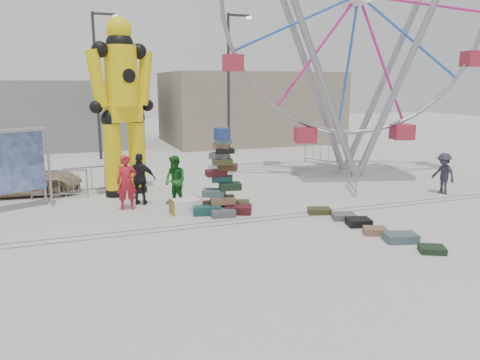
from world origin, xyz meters
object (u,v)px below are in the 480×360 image
object	(u,v)px
suitcase_tower	(222,189)
pedestrian_grey	(443,173)
crash_test_dummy	(122,101)
pedestrian_red	(127,183)
lamp_post_left	(98,79)
ferris_wheel	(357,19)
barricade_dummy_c	(92,180)
pedestrian_green	(175,181)
barricade_wheel_front	(352,178)
steamer_trunk	(186,206)
barricade_wheel_back	(321,153)
barricade_dummy_b	(59,184)
parked_suv	(26,180)
lamp_post_right	(230,79)
pedestrian_black	(140,179)

from	to	relation	value
suitcase_tower	pedestrian_grey	distance (m)	8.91
crash_test_dummy	pedestrian_red	xyz separation A→B (m)	(-0.25, -2.31, -2.66)
lamp_post_left	ferris_wheel	bearing A→B (deg)	-40.14
barricade_dummy_c	pedestrian_grey	distance (m)	13.69
pedestrian_green	barricade_wheel_front	bearing A→B (deg)	57.29
steamer_trunk	barricade_wheel_back	size ratio (longest dim) A/B	0.50
steamer_trunk	barricade_dummy_c	bearing A→B (deg)	121.06
crash_test_dummy	pedestrian_red	size ratio (longest dim) A/B	3.64
barricade_dummy_b	barricade_wheel_front	bearing A→B (deg)	-4.17
barricade_dummy_c	parked_suv	world-z (taller)	parked_suv
lamp_post_right	barricade_dummy_c	size ratio (longest dim) A/B	4.00
crash_test_dummy	barricade_dummy_b	bearing A→B (deg)	155.49
steamer_trunk	parked_suv	distance (m)	7.03
crash_test_dummy	pedestrian_red	world-z (taller)	crash_test_dummy
barricade_dummy_b	barricade_wheel_front	size ratio (longest dim) A/B	1.00
barricade_wheel_front	pedestrian_red	size ratio (longest dim) A/B	1.07
ferris_wheel	barricade_wheel_front	xyz separation A→B (m)	(-1.81, -2.90, -6.44)
pedestrian_black	pedestrian_grey	size ratio (longest dim) A/B	1.15
pedestrian_grey	parked_suv	bearing A→B (deg)	-113.77
pedestrian_green	suitcase_tower	bearing A→B (deg)	11.22
pedestrian_black	steamer_trunk	bearing A→B (deg)	146.37
barricade_dummy_b	barricade_dummy_c	bearing A→B (deg)	29.63
pedestrian_green	crash_test_dummy	bearing A→B (deg)	-178.43
lamp_post_right	barricade_dummy_b	size ratio (longest dim) A/B	4.00
suitcase_tower	pedestrian_red	xyz separation A→B (m)	(-2.94, 1.41, 0.15)
crash_test_dummy	barricade_wheel_back	size ratio (longest dim) A/B	3.41
lamp_post_left	lamp_post_right	bearing A→B (deg)	-15.95
lamp_post_left	pedestrian_grey	size ratio (longest dim) A/B	5.00
barricade_wheel_front	crash_test_dummy	bearing A→B (deg)	97.52
barricade_wheel_front	parked_suv	world-z (taller)	parked_suv
ferris_wheel	steamer_trunk	bearing A→B (deg)	-142.08
steamer_trunk	parked_suv	bearing A→B (deg)	133.88
lamp_post_left	pedestrian_black	distance (m)	11.60
lamp_post_right	suitcase_tower	bearing A→B (deg)	-110.40
crash_test_dummy	barricade_wheel_front	size ratio (longest dim) A/B	3.41
barricade_dummy_c	barricade_wheel_front	world-z (taller)	same
pedestrian_green	ferris_wheel	bearing A→B (deg)	76.00
lamp_post_left	parked_suv	xyz separation A→B (m)	(-3.42, -7.92, -3.91)
ferris_wheel	barricade_dummy_c	xyz separation A→B (m)	(-11.59, 0.24, -6.44)
lamp_post_right	pedestrian_red	world-z (taller)	lamp_post_right
parked_suv	pedestrian_grey	bearing A→B (deg)	-105.77
pedestrian_green	parked_suv	bearing A→B (deg)	-155.60
barricade_dummy_b	pedestrian_black	bearing A→B (deg)	-25.50
pedestrian_black	barricade_dummy_c	bearing A→B (deg)	-36.77
lamp_post_right	pedestrian_green	xyz separation A→B (m)	(-5.34, -9.52, -3.60)
barricade_dummy_c	parked_suv	xyz separation A→B (m)	(-2.40, 0.74, 0.02)
suitcase_tower	steamer_trunk	xyz separation A→B (m)	(-1.18, 0.26, -0.55)
barricade_dummy_c	pedestrian_grey	world-z (taller)	pedestrian_grey
lamp_post_right	pedestrian_black	size ratio (longest dim) A/B	4.36
suitcase_tower	parked_suv	world-z (taller)	suitcase_tower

